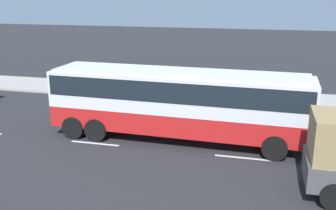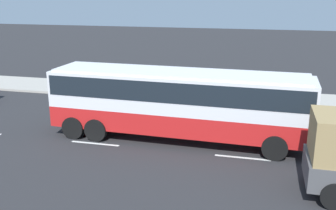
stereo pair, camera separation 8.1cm
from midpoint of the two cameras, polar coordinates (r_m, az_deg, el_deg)
ground_plane at (r=19.46m, az=6.56°, el=-4.96°), size 120.00×120.00×0.00m
sidewalk_curb at (r=27.14m, az=8.85°, el=1.20°), size 80.00×4.00×0.15m
lane_centreline at (r=17.65m, az=18.13°, el=-7.94°), size 46.58×0.16×0.01m
coach_bus at (r=18.66m, az=1.31°, el=1.01°), size 12.39×3.03×3.38m
pedestrian_near_curb at (r=26.30m, az=14.03°, el=2.67°), size 0.32×0.32×1.61m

